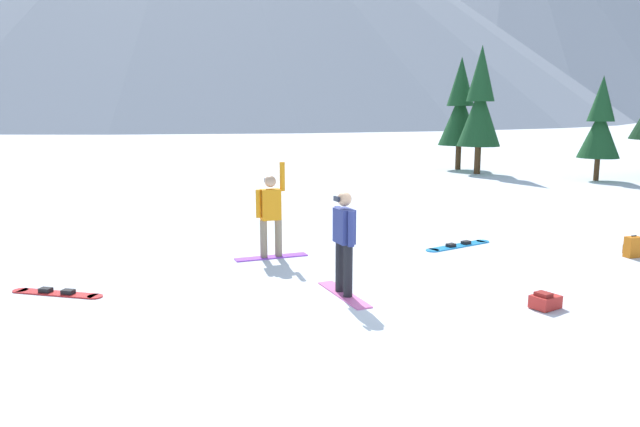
{
  "coord_description": "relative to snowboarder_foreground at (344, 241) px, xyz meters",
  "views": [
    {
      "loc": [
        1.75,
        -9.31,
        3.08
      ],
      "look_at": [
        -1.94,
        1.89,
        1.0
      ],
      "focal_mm": 33.3,
      "sensor_mm": 36.0,
      "label": 1
    }
  ],
  "objects": [
    {
      "name": "backpack_orange",
      "position": [
        5.06,
        4.4,
        -0.71
      ],
      "size": [
        0.38,
        0.37,
        0.47
      ],
      "color": "orange",
      "rests_on": "ground_plane"
    },
    {
      "name": "loose_snowboard_far_spare",
      "position": [
        1.49,
        4.28,
        -0.91
      ],
      "size": [
        1.42,
        1.69,
        0.09
      ],
      "color": "#1E8CD8",
      "rests_on": "ground_plane"
    },
    {
      "name": "pine_tree_young",
      "position": [
        -0.18,
        22.14,
        2.17
      ],
      "size": [
        2.13,
        2.13,
        5.69
      ],
      "color": "#472D19",
      "rests_on": "ground_plane"
    },
    {
      "name": "loose_snowboard_near_right",
      "position": [
        -4.61,
        -1.47,
        -0.9
      ],
      "size": [
        1.71,
        0.4,
        0.09
      ],
      "color": "red",
      "rests_on": "ground_plane"
    },
    {
      "name": "backpack_red",
      "position": [
        3.18,
        0.34,
        -0.81
      ],
      "size": [
        0.52,
        0.55,
        0.27
      ],
      "color": "red",
      "rests_on": "ground_plane"
    },
    {
      "name": "ground_plane",
      "position": [
        0.86,
        0.1,
        -0.93
      ],
      "size": [
        800.0,
        800.0,
        0.0
      ],
      "primitive_type": "plane",
      "color": "silver"
    },
    {
      "name": "pine_tree_slender",
      "position": [
        0.9,
        20.26,
        2.36
      ],
      "size": [
        2.03,
        2.03,
        6.04
      ],
      "color": "#472D19",
      "rests_on": "ground_plane"
    },
    {
      "name": "snowboarder_midground",
      "position": [
        -2.15,
        1.98,
        0.02
      ],
      "size": [
        1.37,
        1.19,
        2.0
      ],
      "color": "#993FD8",
      "rests_on": "ground_plane"
    },
    {
      "name": "snowboarder_foreground",
      "position": [
        0.0,
        0.0,
        0.0
      ],
      "size": [
        1.25,
        1.36,
        1.75
      ],
      "color": "pink",
      "rests_on": "ground_plane"
    },
    {
      "name": "pine_tree_tall",
      "position": [
        6.02,
        19.06,
        1.53
      ],
      "size": [
        1.75,
        1.75,
        4.5
      ],
      "color": "#472D19",
      "rests_on": "ground_plane"
    }
  ]
}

